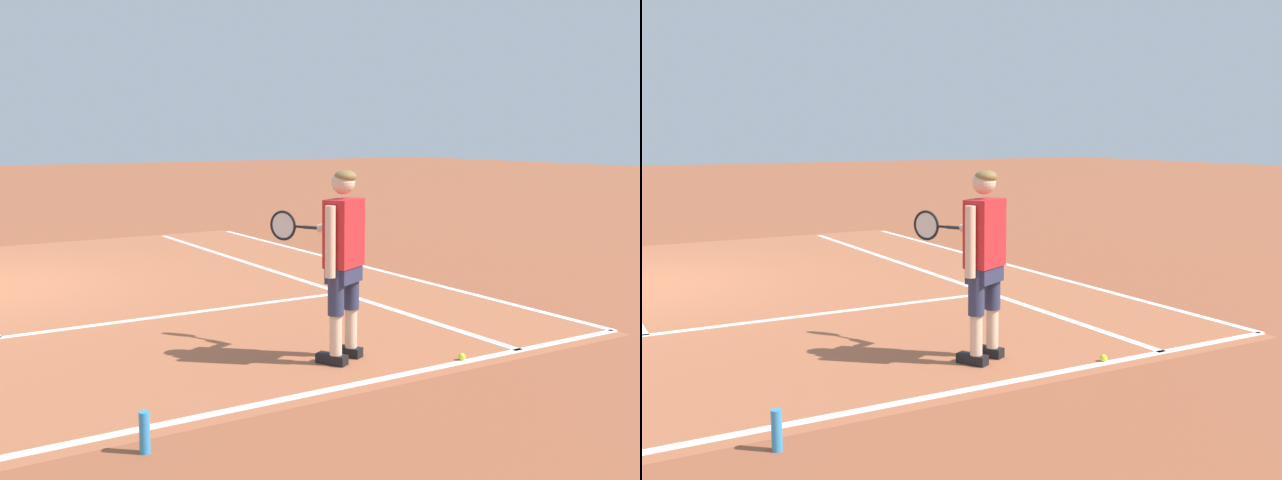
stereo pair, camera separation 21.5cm
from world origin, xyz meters
The scene contains 7 objects.
line_baseline centered at (0.00, -5.95, 0.00)m, with size 10.98×0.10×0.01m, color white.
line_service centered at (0.00, -2.89, 0.00)m, with size 8.23×0.10×0.01m, color white.
line_singles_right centered at (4.12, -1.22, 0.00)m, with size 0.10×9.46×0.01m, color white.
line_doubles_right centered at (5.49, -1.22, 0.00)m, with size 0.10×9.46×0.01m, color white.
tennis_player centered at (2.52, -5.31, 0.99)m, with size 0.55×1.23×1.71m.
tennis_ball_near_feet centered at (3.44, -5.89, 0.03)m, with size 0.07×0.07×0.07m, color #CCE02D.
water_bottle centered at (0.34, -6.34, 0.14)m, with size 0.07×0.07×0.28m, color #3393D6.
Camera 2 is at (-0.98, -11.01, 2.04)m, focal length 42.99 mm.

